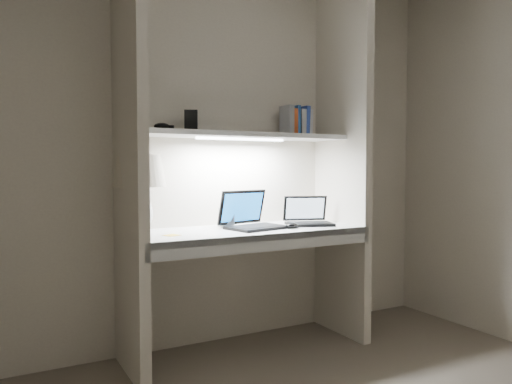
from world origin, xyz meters
TOP-DOWN VIEW (x-y plane):
  - back_wall at (0.00, 1.50)m, footprint 3.20×0.01m
  - alcove_panel_left at (-0.73, 1.23)m, footprint 0.06×0.55m
  - alcove_panel_right at (0.73, 1.23)m, footprint 0.06×0.55m
  - desk at (0.00, 1.23)m, footprint 1.40×0.55m
  - desk_apron at (0.00, 0.96)m, footprint 1.46×0.03m
  - shelf at (0.00, 1.32)m, footprint 1.40×0.36m
  - strip_light at (0.00, 1.32)m, footprint 0.60×0.04m
  - table_lamp at (-0.64, 1.36)m, footprint 0.31×0.31m
  - laptop_main at (0.03, 1.24)m, footprint 0.40×0.37m
  - laptop_netbook at (0.45, 1.23)m, footprint 0.36×0.34m
  - speaker at (-0.08, 1.37)m, footprint 0.10×0.08m
  - mouse at (0.25, 1.11)m, footprint 0.11×0.09m
  - cable_coil at (0.19, 1.32)m, footprint 0.11×0.11m
  - sticky_note at (-0.51, 1.17)m, footprint 0.10×0.10m
  - book_row at (0.45, 1.37)m, footprint 0.19×0.13m
  - shelf_box at (-0.31, 1.40)m, footprint 0.09×0.08m
  - shelf_gadget at (-0.51, 1.35)m, footprint 0.12×0.10m

SIDE VIEW (x-z plane):
  - desk_apron at x=0.00m, z-range 0.67..0.77m
  - desk at x=0.00m, z-range 0.73..0.77m
  - sticky_note at x=-0.51m, z-range 0.77..0.77m
  - cable_coil at x=0.19m, z-range 0.77..0.78m
  - mouse at x=0.25m, z-range 0.77..0.81m
  - laptop_netbook at x=0.45m, z-range 0.72..0.91m
  - laptop_main at x=0.03m, z-range 0.71..0.94m
  - speaker at x=-0.08m, z-range 0.77..0.90m
  - table_lamp at x=-0.64m, z-range 0.85..1.30m
  - back_wall at x=0.00m, z-range 0.00..2.50m
  - alcove_panel_left at x=-0.73m, z-range 0.00..2.50m
  - alcove_panel_right at x=0.73m, z-range 0.00..2.50m
  - strip_light at x=0.00m, z-range 1.32..1.34m
  - shelf at x=0.00m, z-range 1.34..1.36m
  - shelf_gadget at x=-0.51m, z-range 1.37..1.41m
  - shelf_box at x=-0.31m, z-range 1.36..1.50m
  - book_row at x=0.45m, z-range 1.36..1.56m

